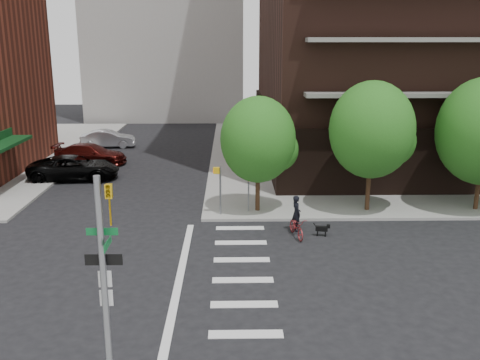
{
  "coord_description": "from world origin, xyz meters",
  "views": [
    {
      "loc": [
        2.53,
        -19.26,
        9.11
      ],
      "look_at": [
        3.0,
        6.0,
        2.5
      ],
      "focal_mm": 40.0,
      "sensor_mm": 36.0,
      "label": 1
    }
  ],
  "objects_px": {
    "parked_car_maroon": "(91,154)",
    "parked_car_silver": "(108,139)",
    "scooter": "(297,227)",
    "parked_car_black": "(74,168)",
    "dog_walker": "(296,213)",
    "traffic_signal": "(107,313)"
  },
  "relations": [
    {
      "from": "traffic_signal",
      "to": "scooter",
      "type": "distance_m",
      "value": 13.88
    },
    {
      "from": "parked_car_maroon",
      "to": "scooter",
      "type": "xyz_separation_m",
      "value": [
        13.74,
        -15.78,
        -0.29
      ]
    },
    {
      "from": "scooter",
      "to": "parked_car_maroon",
      "type": "bearing_deg",
      "value": 119.59
    },
    {
      "from": "parked_car_silver",
      "to": "scooter",
      "type": "height_order",
      "value": "parked_car_silver"
    },
    {
      "from": "parked_car_black",
      "to": "parked_car_silver",
      "type": "height_order",
      "value": "parked_car_black"
    },
    {
      "from": "parked_car_maroon",
      "to": "dog_walker",
      "type": "xyz_separation_m",
      "value": [
        13.82,
        -14.94,
        0.12
      ]
    },
    {
      "from": "parked_car_maroon",
      "to": "parked_car_silver",
      "type": "height_order",
      "value": "parked_car_maroon"
    },
    {
      "from": "scooter",
      "to": "dog_walker",
      "type": "xyz_separation_m",
      "value": [
        0.08,
        0.84,
        0.41
      ]
    },
    {
      "from": "parked_car_black",
      "to": "scooter",
      "type": "relative_size",
      "value": 3.16
    },
    {
      "from": "parked_car_maroon",
      "to": "scooter",
      "type": "height_order",
      "value": "parked_car_maroon"
    },
    {
      "from": "traffic_signal",
      "to": "scooter",
      "type": "bearing_deg",
      "value": 63.33
    },
    {
      "from": "parked_car_maroon",
      "to": "parked_car_silver",
      "type": "bearing_deg",
      "value": 6.02
    },
    {
      "from": "dog_walker",
      "to": "parked_car_silver",
      "type": "bearing_deg",
      "value": 18.55
    },
    {
      "from": "parked_car_black",
      "to": "dog_walker",
      "type": "xyz_separation_m",
      "value": [
        13.76,
        -10.27,
        0.08
      ]
    },
    {
      "from": "parked_car_black",
      "to": "dog_walker",
      "type": "bearing_deg",
      "value": -131.87
    },
    {
      "from": "traffic_signal",
      "to": "dog_walker",
      "type": "distance_m",
      "value": 14.61
    },
    {
      "from": "parked_car_black",
      "to": "parked_car_silver",
      "type": "xyz_separation_m",
      "value": [
        -0.2,
        11.28,
        -0.05
      ]
    },
    {
      "from": "parked_car_maroon",
      "to": "dog_walker",
      "type": "relative_size",
      "value": 2.99
    },
    {
      "from": "dog_walker",
      "to": "scooter",
      "type": "bearing_deg",
      "value": 160.27
    },
    {
      "from": "parked_car_silver",
      "to": "scooter",
      "type": "relative_size",
      "value": 2.49
    },
    {
      "from": "parked_car_maroon",
      "to": "traffic_signal",
      "type": "bearing_deg",
      "value": -160.04
    },
    {
      "from": "traffic_signal",
      "to": "parked_car_maroon",
      "type": "bearing_deg",
      "value": 105.16
    }
  ]
}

